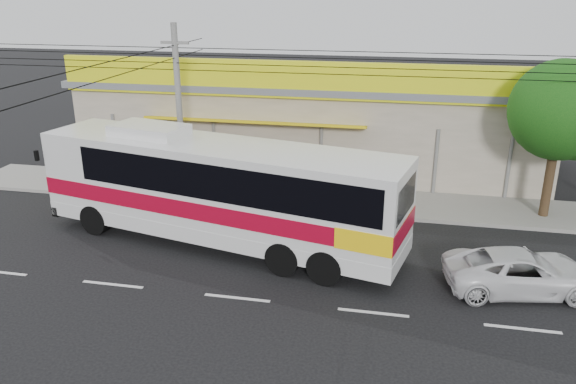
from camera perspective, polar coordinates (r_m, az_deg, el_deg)
name	(u,v)px	position (r m, az deg, el deg)	size (l,w,h in m)	color
ground	(258,260)	(19.08, -3.05, -6.93)	(120.00, 120.00, 0.00)	black
sidewalk	(292,197)	(24.40, 0.44, -0.48)	(30.00, 3.20, 0.15)	gray
lane_markings	(237,298)	(16.97, -5.19, -10.68)	(50.00, 0.12, 0.01)	silver
storefront_building	(313,119)	(29.01, 2.57, 7.44)	(22.60, 9.20, 5.70)	gray
coach_bus	(223,186)	(19.51, -6.64, 0.56)	(13.48, 5.66, 4.07)	silver
motorbike_red	(217,175)	(25.65, -7.21, 1.75)	(0.66, 1.89, 0.99)	maroon
motorbike_dark	(168,169)	(26.77, -12.07, 2.33)	(0.50, 1.77, 1.06)	black
white_car	(521,272)	(18.40, 22.62, -7.47)	(2.09, 4.53, 1.26)	silver
utility_pole	(176,58)	(22.48, -11.33, 13.24)	(34.00, 14.00, 7.41)	#60605E
tree_near	(564,114)	(23.34, 26.23, 7.11)	(3.77, 3.77, 6.25)	#312313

